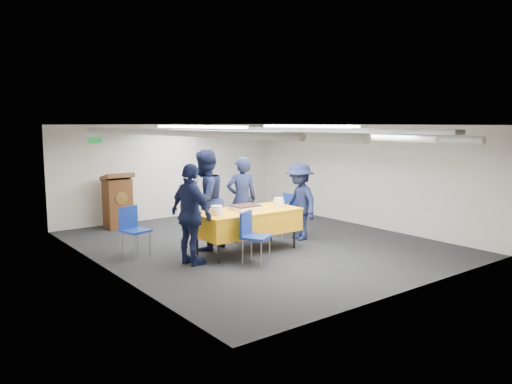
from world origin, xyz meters
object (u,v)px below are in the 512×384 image
Objects in this scene: chair_right at (286,210)px; serving_table at (247,221)px; podium at (118,201)px; chair_near at (252,232)px; sailor_d at (299,202)px; sheet_cake at (245,207)px; sailor_b at (205,200)px; chair_left at (132,226)px; sailor_c at (191,215)px; sailor_a at (242,199)px.

serving_table is at bearing -157.92° from chair_right.
podium reaches higher than chair_near.
sailor_d reaches higher than serving_table.
sailor_d is (1.40, 0.08, -0.04)m from sheet_cake.
sailor_b is at bearing 96.95° from chair_near.
sheet_cake is at bearing -28.69° from chair_left.
podium is at bearing -133.84° from sailor_d.
sheet_cake is 2.04m from chair_left.
chair_left is at bearing 17.95° from sailor_c.
sailor_a is (0.38, 0.65, 0.03)m from sheet_cake.
sailor_d reaches higher than chair_left.
chair_right is 2.76m from sailor_c.
sailor_b reaches higher than sailor_a.
podium is at bearing 73.77° from chair_left.
sheet_cake is 0.76m from sailor_a.
chair_left is (-0.70, -2.40, -0.08)m from podium.
serving_table is 1.27m from sailor_c.
chair_right is at bearing 34.14° from chair_near.
serving_table is 3.78× the size of sheet_cake.
sheet_cake is 0.27× the size of sailor_b.
podium is 2.50m from chair_left.
chair_right is at bearing -173.08° from sailor_d.
sailor_d reaches higher than sheet_cake.
chair_right is 1.99m from sailor_b.
podium is 0.74× the size of sailor_a.
chair_right is 0.52× the size of sailor_c.
serving_table is at bearing 80.62° from sailor_a.
serving_table is 0.86m from sailor_a.
chair_left is at bearing -96.47° from sailor_d.
podium reaches higher than serving_table.
sailor_c is at bearing -65.10° from chair_left.
sheet_cake reaches higher than serving_table.
chair_left reaches higher than serving_table.
sheet_cake is at bearing -72.31° from podium.
sailor_d is (1.41, 0.14, 0.21)m from serving_table.
sailor_d is at bearing -91.32° from sailor_c.
sailor_c reaches higher than podium.
serving_table is at bearing -91.29° from sailor_c.
sailor_b is 1.01m from sailor_c.
sailor_b reaches higher than chair_left.
podium is at bearing 107.69° from sheet_cake.
sailor_b is 1.20× the size of sailor_d.
sailor_d is at bearing 170.11° from sailor_a.
sailor_a is (2.16, -0.32, 0.31)m from chair_left.
sailor_b reaches higher than sailor_d.
sailor_b is 1.99m from sailor_d.
sailor_c is (-1.62, -0.83, 0.00)m from sailor_a.
chair_right is 0.52× the size of sailor_a.
sailor_b is at bearing -94.27° from sailor_d.
chair_near is (-0.38, -0.70, -0.28)m from sheet_cake.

